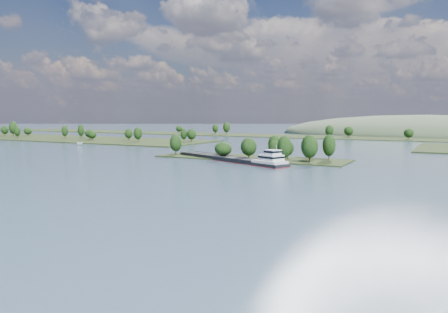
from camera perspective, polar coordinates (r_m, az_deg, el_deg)
The scene contains 7 objects.
ground at distance 173.31m, azimuth -4.85°, elevation -2.09°, with size 1800.00×1800.00×0.00m, color #374C5F.
tree_island at distance 221.44m, azimuth 4.88°, elevation 0.61°, with size 100.00×30.77×14.17m.
left_bank at distance 430.29m, azimuth -20.48°, elevation 2.29°, with size 300.00×80.00×16.12m.
back_shoreline at distance 432.83m, azimuth 16.72°, elevation 2.40°, with size 900.00×60.00×15.31m.
hill_west at distance 525.61m, azimuth 24.46°, elevation 2.59°, with size 320.00×160.00×44.00m, color #415339.
cargo_barge at distance 211.54m, azimuth 1.49°, elevation -0.32°, with size 72.52×38.45×10.19m.
motorboat at distance 336.67m, azimuth -18.30°, elevation 1.61°, with size 2.55×6.78×2.62m, color white.
Camera 1 is at (93.57, -24.03, 23.19)m, focal length 35.00 mm.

